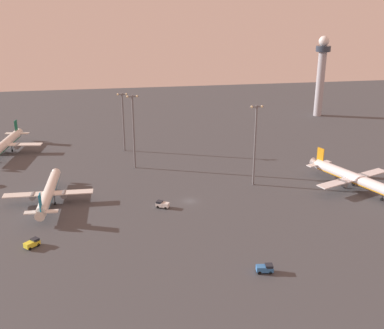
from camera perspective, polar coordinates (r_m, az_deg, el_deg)
The scene contains 11 objects.
ground_plane at distance 156.53m, azimuth -0.31°, elevation -4.46°, with size 416.00×416.00×0.00m, color #424449.
control_tower at distance 273.53m, azimuth 15.41°, elevation 10.90°, with size 8.00×8.00×44.00m.
airplane_mid_apron at distance 174.25m, azimuth 19.10°, elevation -1.60°, with size 31.06×39.38×10.55m.
airplane_far_stand at distance 160.89m, azimuth -17.00°, elevation -3.29°, with size 28.69×36.90×9.47m.
airplane_terminal_side at distance 217.69m, azimuth -21.79°, elevation 2.26°, with size 31.64×40.51×10.40m.
maintenance_van at distance 151.62m, azimuth -3.62°, elevation -4.85°, with size 4.57×3.71×2.25m.
baggage_tractor at distance 119.58m, azimuth 8.86°, elevation -12.34°, with size 4.37×2.52×2.25m.
cargo_loader at distance 135.98m, azimuth -18.82°, elevation -9.03°, with size 4.33×4.29×2.25m.
apron_light_central at distance 205.00m, azimuth -8.36°, elevation 5.58°, with size 4.80×0.90×25.64m.
apron_light_west at distance 165.70m, azimuth 7.67°, elevation 2.86°, with size 4.80×0.90×29.28m.
apron_light_east at distance 182.69m, azimuth -7.12°, elevation 4.47°, with size 4.80×0.90×29.16m.
Camera 1 is at (-22.86, -140.84, 64.36)m, focal length 43.95 mm.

